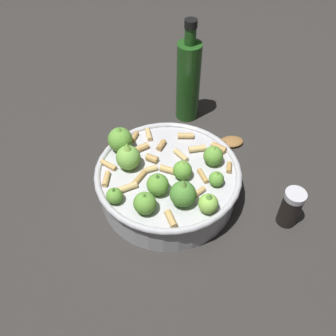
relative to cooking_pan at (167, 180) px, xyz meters
name	(u,v)px	position (x,y,z in m)	size (l,w,h in m)	color
ground_plane	(168,194)	(0.00, 0.00, -0.04)	(2.40, 2.40, 0.00)	#2D2B28
cooking_pan	(167,180)	(0.00, 0.00, 0.00)	(0.27, 0.27, 0.12)	#B7B7BC
pepper_shaker	(291,208)	(0.05, 0.22, 0.00)	(0.04, 0.04, 0.08)	black
olive_oil_bottle	(188,80)	(-0.25, 0.03, 0.06)	(0.05, 0.05, 0.24)	#1E4C19
wooden_spoon	(199,144)	(-0.14, 0.06, -0.04)	(0.07, 0.23, 0.02)	olive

